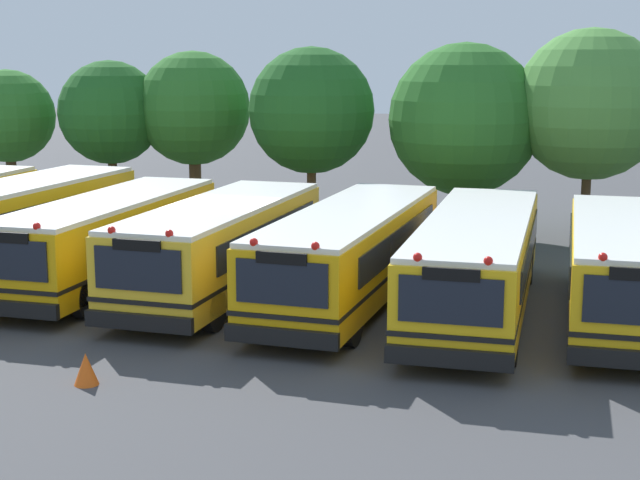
{
  "coord_description": "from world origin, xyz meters",
  "views": [
    {
      "loc": [
        9.37,
        -22.86,
        6.2
      ],
      "look_at": [
        2.69,
        0.0,
        1.6
      ],
      "focal_mm": 53.53,
      "sensor_mm": 36.0,
      "label": 1
    }
  ],
  "objects_px": {
    "tree_0": "(5,116)",
    "school_bus_6": "(625,268)",
    "tree_1": "(110,112)",
    "traffic_cone": "(86,369)",
    "school_bus_2": "(109,237)",
    "school_bus_4": "(351,251)",
    "tree_5": "(587,104)",
    "tree_4": "(469,122)",
    "tree_2": "(195,107)",
    "school_bus_3": "(221,245)",
    "tree_3": "(312,112)",
    "school_bus_5": "(477,261)"
  },
  "relations": [
    {
      "from": "tree_0",
      "to": "tree_5",
      "type": "distance_m",
      "value": 21.71
    },
    {
      "from": "tree_0",
      "to": "school_bus_5",
      "type": "bearing_deg",
      "value": -25.87
    },
    {
      "from": "school_bus_4",
      "to": "tree_1",
      "type": "height_order",
      "value": "tree_1"
    },
    {
      "from": "school_bus_5",
      "to": "school_bus_3",
      "type": "bearing_deg",
      "value": -1.33
    },
    {
      "from": "tree_5",
      "to": "tree_4",
      "type": "bearing_deg",
      "value": -176.05
    },
    {
      "from": "school_bus_6",
      "to": "tree_3",
      "type": "distance_m",
      "value": 14.42
    },
    {
      "from": "school_bus_6",
      "to": "tree_4",
      "type": "relative_size",
      "value": 1.39
    },
    {
      "from": "tree_1",
      "to": "traffic_cone",
      "type": "xyz_separation_m",
      "value": [
        8.46,
        -16.83,
        -3.83
      ]
    },
    {
      "from": "school_bus_2",
      "to": "traffic_cone",
      "type": "distance_m",
      "value": 8.35
    },
    {
      "from": "school_bus_6",
      "to": "tree_3",
      "type": "bearing_deg",
      "value": -43.57
    },
    {
      "from": "school_bus_4",
      "to": "tree_3",
      "type": "height_order",
      "value": "tree_3"
    },
    {
      "from": "school_bus_3",
      "to": "tree_5",
      "type": "xyz_separation_m",
      "value": [
        8.91,
        10.19,
        3.29
      ]
    },
    {
      "from": "school_bus_6",
      "to": "tree_1",
      "type": "bearing_deg",
      "value": -28.79
    },
    {
      "from": "tree_5",
      "to": "school_bus_3",
      "type": "bearing_deg",
      "value": -131.17
    },
    {
      "from": "school_bus_6",
      "to": "tree_2",
      "type": "xyz_separation_m",
      "value": [
        -15.36,
        10.43,
        2.99
      ]
    },
    {
      "from": "school_bus_3",
      "to": "tree_2",
      "type": "height_order",
      "value": "tree_2"
    },
    {
      "from": "traffic_cone",
      "to": "tree_0",
      "type": "bearing_deg",
      "value": 127.72
    },
    {
      "from": "tree_1",
      "to": "tree_4",
      "type": "distance_m",
      "value": 13.39
    },
    {
      "from": "school_bus_5",
      "to": "tree_4",
      "type": "xyz_separation_m",
      "value": [
        -1.59,
        9.88,
        2.69
      ]
    },
    {
      "from": "tree_1",
      "to": "tree_4",
      "type": "xyz_separation_m",
      "value": [
        13.39,
        0.33,
        -0.12
      ]
    },
    {
      "from": "tree_1",
      "to": "tree_3",
      "type": "relative_size",
      "value": 0.93
    },
    {
      "from": "tree_1",
      "to": "school_bus_4",
      "type": "bearing_deg",
      "value": -38.43
    },
    {
      "from": "tree_1",
      "to": "tree_2",
      "type": "relative_size",
      "value": 0.95
    },
    {
      "from": "school_bus_2",
      "to": "school_bus_6",
      "type": "distance_m",
      "value": 13.48
    },
    {
      "from": "school_bus_6",
      "to": "school_bus_5",
      "type": "bearing_deg",
      "value": 0.27
    },
    {
      "from": "school_bus_3",
      "to": "school_bus_5",
      "type": "relative_size",
      "value": 0.87
    },
    {
      "from": "tree_3",
      "to": "school_bus_2",
      "type": "bearing_deg",
      "value": -107.75
    },
    {
      "from": "school_bus_5",
      "to": "school_bus_6",
      "type": "relative_size",
      "value": 1.17
    },
    {
      "from": "school_bus_4",
      "to": "school_bus_5",
      "type": "relative_size",
      "value": 0.96
    },
    {
      "from": "tree_0",
      "to": "tree_1",
      "type": "relative_size",
      "value": 0.94
    },
    {
      "from": "school_bus_3",
      "to": "school_bus_4",
      "type": "xyz_separation_m",
      "value": [
        3.42,
        0.27,
        -0.02
      ]
    },
    {
      "from": "tree_4",
      "to": "tree_2",
      "type": "bearing_deg",
      "value": 176.35
    },
    {
      "from": "school_bus_3",
      "to": "tree_1",
      "type": "distance_m",
      "value": 13.01
    },
    {
      "from": "school_bus_4",
      "to": "traffic_cone",
      "type": "xyz_separation_m",
      "value": [
        -3.29,
        -7.5,
        -1.02
      ]
    },
    {
      "from": "tree_4",
      "to": "tree_5",
      "type": "xyz_separation_m",
      "value": [
        3.85,
        0.27,
        0.63
      ]
    },
    {
      "from": "school_bus_5",
      "to": "tree_5",
      "type": "relative_size",
      "value": 1.52
    },
    {
      "from": "school_bus_5",
      "to": "tree_5",
      "type": "bearing_deg",
      "value": -104.18
    },
    {
      "from": "school_bus_2",
      "to": "tree_5",
      "type": "relative_size",
      "value": 1.35
    },
    {
      "from": "school_bus_3",
      "to": "school_bus_6",
      "type": "bearing_deg",
      "value": -178.56
    },
    {
      "from": "school_bus_6",
      "to": "school_bus_2",
      "type": "bearing_deg",
      "value": -2.1
    },
    {
      "from": "tree_0",
      "to": "tree_3",
      "type": "distance_m",
      "value": 12.36
    },
    {
      "from": "tree_2",
      "to": "tree_5",
      "type": "bearing_deg",
      "value": -1.59
    },
    {
      "from": "school_bus_2",
      "to": "school_bus_4",
      "type": "relative_size",
      "value": 0.92
    },
    {
      "from": "tree_0",
      "to": "school_bus_6",
      "type": "bearing_deg",
      "value": -22.15
    },
    {
      "from": "tree_4",
      "to": "tree_0",
      "type": "bearing_deg",
      "value": -178.51
    },
    {
      "from": "school_bus_2",
      "to": "traffic_cone",
      "type": "height_order",
      "value": "school_bus_2"
    },
    {
      "from": "tree_3",
      "to": "school_bus_6",
      "type": "bearing_deg",
      "value": -41.93
    },
    {
      "from": "school_bus_3",
      "to": "school_bus_4",
      "type": "bearing_deg",
      "value": -174.97
    },
    {
      "from": "school_bus_4",
      "to": "school_bus_5",
      "type": "xyz_separation_m",
      "value": [
        3.23,
        -0.23,
        -0.01
      ]
    },
    {
      "from": "school_bus_3",
      "to": "tree_0",
      "type": "height_order",
      "value": "tree_0"
    }
  ]
}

